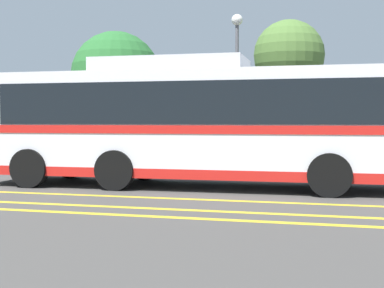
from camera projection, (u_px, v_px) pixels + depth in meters
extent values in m
plane|color=#423F3D|center=(217.00, 186.00, 14.05)|extent=(220.00, 220.00, 0.00)
cube|color=gold|center=(167.00, 198.00, 11.83)|extent=(31.17, 0.20, 0.01)
cube|color=gold|center=(146.00, 208.00, 10.49)|extent=(31.17, 0.20, 0.01)
cube|color=gold|center=(131.00, 215.00, 9.69)|extent=(31.17, 0.20, 0.01)
cube|color=#99999E|center=(237.00, 163.00, 20.60)|extent=(39.17, 0.36, 0.15)
cube|color=silver|center=(192.00, 124.00, 13.89)|extent=(11.22, 2.68, 2.64)
cube|color=black|center=(192.00, 104.00, 13.87)|extent=(9.65, 2.69, 1.04)
cube|color=red|center=(192.00, 129.00, 13.90)|extent=(10.99, 2.72, 0.20)
cube|color=red|center=(192.00, 170.00, 13.94)|extent=(10.99, 2.71, 0.24)
cube|color=silver|center=(171.00, 66.00, 13.95)|extent=(3.95, 2.04, 0.37)
cylinder|color=black|center=(328.00, 166.00, 14.28)|extent=(1.01, 0.30, 1.00)
cylinder|color=black|center=(330.00, 175.00, 11.99)|extent=(1.01, 0.30, 1.00)
cylinder|color=black|center=(145.00, 163.00, 15.47)|extent=(1.01, 0.30, 1.00)
cylinder|color=black|center=(115.00, 170.00, 13.18)|extent=(1.01, 0.30, 1.00)
cylinder|color=black|center=(71.00, 161.00, 16.02)|extent=(1.01, 0.30, 1.00)
cylinder|color=black|center=(29.00, 168.00, 13.73)|extent=(1.01, 0.30, 1.00)
cylinder|color=black|center=(18.00, 155.00, 22.21)|extent=(0.61, 0.23, 0.60)
cube|color=#9E9EA3|center=(108.00, 149.00, 20.25)|extent=(4.51, 2.19, 0.73)
cube|color=black|center=(111.00, 133.00, 20.21)|extent=(1.95, 1.79, 0.45)
cylinder|color=black|center=(65.00, 159.00, 19.63)|extent=(0.61, 0.24, 0.60)
cylinder|color=black|center=(84.00, 156.00, 21.41)|extent=(0.61, 0.24, 0.60)
cylinder|color=black|center=(136.00, 160.00, 19.12)|extent=(0.61, 0.24, 0.60)
cylinder|color=black|center=(149.00, 157.00, 20.90)|extent=(0.61, 0.24, 0.60)
cylinder|color=#59595E|center=(237.00, 95.00, 21.30)|extent=(0.14, 0.14, 5.50)
sphere|color=silver|center=(237.00, 20.00, 21.17)|extent=(0.45, 0.45, 0.45)
cylinder|color=#513823|center=(288.00, 122.00, 22.49)|extent=(0.28, 0.28, 3.36)
sphere|color=#4C7033|center=(289.00, 55.00, 22.37)|extent=(2.95, 2.95, 2.95)
cylinder|color=#513823|center=(116.00, 134.00, 24.60)|extent=(0.28, 0.28, 2.24)
sphere|color=#28662D|center=(116.00, 76.00, 24.48)|extent=(4.07, 4.07, 4.07)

